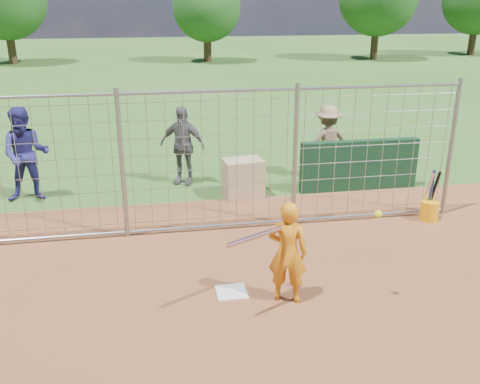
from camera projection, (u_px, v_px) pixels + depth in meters
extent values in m
plane|color=#2D591E|center=(229.00, 286.00, 7.81)|extent=(100.00, 100.00, 0.00)
cube|color=silver|center=(231.00, 292.00, 7.62)|extent=(0.43, 0.43, 0.02)
cube|color=#11381E|center=(359.00, 165.00, 11.50)|extent=(2.60, 0.20, 1.10)
imported|color=orange|center=(288.00, 252.00, 7.20)|extent=(0.63, 0.53, 1.47)
imported|color=navy|center=(26.00, 155.00, 10.77)|extent=(0.96, 0.76, 1.94)
imported|color=#535357|center=(182.00, 145.00, 11.78)|extent=(1.11, 0.82, 1.75)
imported|color=#916E4F|center=(327.00, 142.00, 12.20)|extent=(1.15, 0.74, 1.68)
cube|color=tan|center=(243.00, 178.00, 11.16)|extent=(0.86, 0.65, 0.80)
cylinder|color=silver|center=(255.00, 236.00, 6.73)|extent=(0.79, 0.46, 0.06)
sphere|color=yellow|center=(378.00, 214.00, 6.90)|extent=(0.10, 0.10, 0.10)
cylinder|color=#FBA70D|center=(429.00, 211.00, 10.02)|extent=(0.34, 0.34, 0.38)
cylinder|color=silver|center=(428.00, 192.00, 9.94)|extent=(0.08, 0.28, 0.83)
cylinder|color=navy|center=(431.00, 192.00, 9.95)|extent=(0.06, 0.09, 0.85)
cylinder|color=black|center=(434.00, 192.00, 9.96)|extent=(0.12, 0.25, 0.84)
cylinder|color=gray|center=(122.00, 166.00, 8.96)|extent=(0.08, 0.08, 2.60)
cylinder|color=gray|center=(295.00, 157.00, 9.45)|extent=(0.08, 0.08, 2.60)
cylinder|color=gray|center=(451.00, 149.00, 9.94)|extent=(0.08, 0.08, 2.60)
cylinder|color=gray|center=(209.00, 91.00, 8.79)|extent=(9.00, 0.05, 0.05)
cylinder|color=gray|center=(212.00, 226.00, 9.63)|extent=(9.00, 0.05, 0.05)
cube|color=gray|center=(211.00, 164.00, 9.22)|extent=(9.00, 0.02, 2.50)
cylinder|color=#3F2B19|center=(11.00, 43.00, 32.71)|extent=(0.50, 0.50, 2.52)
cylinder|color=#3F2B19|center=(207.00, 44.00, 33.80)|extent=(0.50, 0.50, 2.16)
sphere|color=#26561E|center=(207.00, 7.00, 33.03)|extent=(4.20, 4.20, 4.20)
cylinder|color=#3F2B19|center=(375.00, 39.00, 35.05)|extent=(0.50, 0.50, 2.59)
cylinder|color=#3F2B19|center=(473.00, 37.00, 37.77)|extent=(0.50, 0.50, 2.45)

